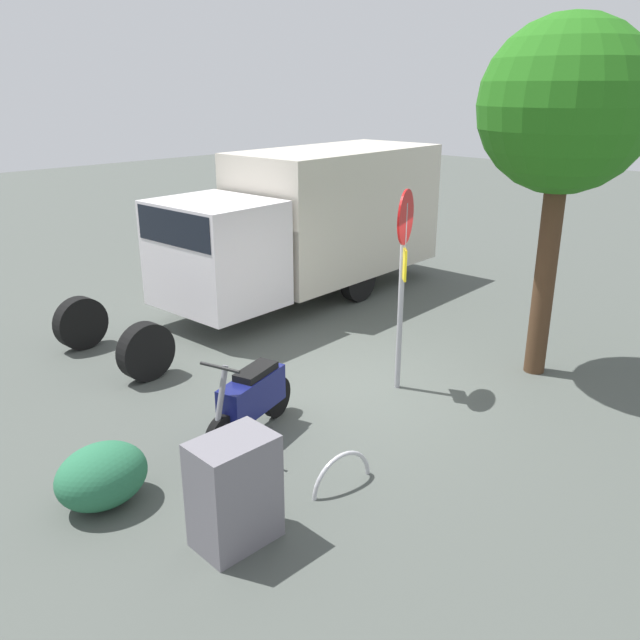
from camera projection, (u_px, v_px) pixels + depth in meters
name	position (u px, v px, depth m)	size (l,w,h in m)	color
ground_plane	(355.00, 384.00, 9.83)	(60.00, 60.00, 0.00)	#474D47
box_truck_near	(307.00, 220.00, 13.35)	(8.48, 2.61, 3.02)	black
motorcycle	(252.00, 398.00, 8.25)	(1.77, 0.75, 1.20)	black
stop_sign	(403.00, 260.00, 9.08)	(0.71, 0.33, 2.94)	#9E9EA3
street_tree	(565.00, 110.00, 8.97)	(2.41, 2.41, 5.19)	#47301E
utility_cabinet	(234.00, 491.00, 6.27)	(0.80, 0.54, 1.13)	slate
bike_rack_hoop	(342.00, 486.00, 7.33)	(0.85, 0.85, 0.05)	#B7B7BC
shrub_near_sign	(102.00, 476.00, 6.92)	(0.99, 0.81, 0.68)	#276845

